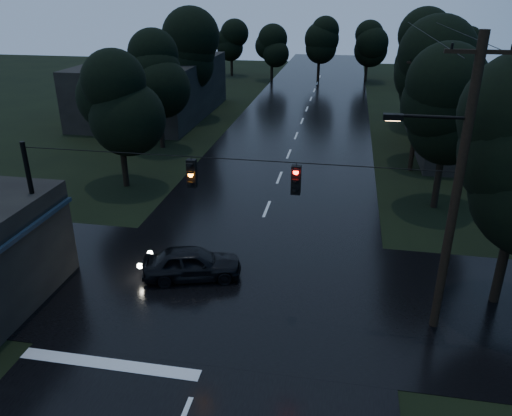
% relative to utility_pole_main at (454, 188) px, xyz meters
% --- Properties ---
extents(main_road, '(12.00, 120.00, 0.02)m').
position_rel_utility_pole_main_xyz_m(main_road, '(-7.41, 19.00, -5.26)').
color(main_road, black).
rests_on(main_road, ground).
extents(cross_street, '(60.00, 9.00, 0.02)m').
position_rel_utility_pole_main_xyz_m(cross_street, '(-7.41, 1.00, -5.26)').
color(cross_street, black).
rests_on(cross_street, ground).
extents(building_far_right, '(10.00, 14.00, 4.40)m').
position_rel_utility_pole_main_xyz_m(building_far_right, '(6.59, 23.00, -3.06)').
color(building_far_right, black).
rests_on(building_far_right, ground).
extents(building_far_left, '(10.00, 16.00, 5.00)m').
position_rel_utility_pole_main_xyz_m(building_far_left, '(-21.41, 29.00, -2.76)').
color(building_far_left, black).
rests_on(building_far_left, ground).
extents(utility_pole_main, '(3.50, 0.30, 10.00)m').
position_rel_utility_pole_main_xyz_m(utility_pole_main, '(0.00, 0.00, 0.00)').
color(utility_pole_main, black).
rests_on(utility_pole_main, ground).
extents(utility_pole_far, '(2.00, 0.30, 7.50)m').
position_rel_utility_pole_main_xyz_m(utility_pole_far, '(0.89, 17.00, -1.38)').
color(utility_pole_far, black).
rests_on(utility_pole_far, ground).
extents(anchor_pole_left, '(0.18, 0.18, 6.00)m').
position_rel_utility_pole_main_xyz_m(anchor_pole_left, '(-14.91, 0.00, -2.26)').
color(anchor_pole_left, black).
rests_on(anchor_pole_left, ground).
extents(span_signals, '(15.00, 0.37, 1.12)m').
position_rel_utility_pole_main_xyz_m(span_signals, '(-6.85, -0.01, -0.01)').
color(span_signals, black).
rests_on(span_signals, ground).
extents(tree_left_a, '(3.92, 3.92, 8.26)m').
position_rel_utility_pole_main_xyz_m(tree_left_a, '(-16.41, 11.00, -0.02)').
color(tree_left_a, black).
rests_on(tree_left_a, ground).
extents(tree_left_b, '(4.20, 4.20, 8.85)m').
position_rel_utility_pole_main_xyz_m(tree_left_b, '(-17.01, 19.00, 0.36)').
color(tree_left_b, black).
rests_on(tree_left_b, ground).
extents(tree_left_c, '(4.48, 4.48, 9.44)m').
position_rel_utility_pole_main_xyz_m(tree_left_c, '(-17.61, 29.00, 0.74)').
color(tree_left_c, black).
rests_on(tree_left_c, ground).
extents(tree_right_a, '(4.20, 4.20, 8.85)m').
position_rel_utility_pole_main_xyz_m(tree_right_a, '(1.59, 11.00, 0.36)').
color(tree_right_a, black).
rests_on(tree_right_a, ground).
extents(tree_right_b, '(4.48, 4.48, 9.44)m').
position_rel_utility_pole_main_xyz_m(tree_right_b, '(2.19, 19.00, 0.74)').
color(tree_right_b, black).
rests_on(tree_right_b, ground).
extents(tree_right_c, '(4.76, 4.76, 10.03)m').
position_rel_utility_pole_main_xyz_m(tree_right_c, '(2.79, 29.00, 1.11)').
color(tree_right_c, black).
rests_on(tree_right_c, ground).
extents(car, '(4.32, 2.65, 1.38)m').
position_rel_utility_pole_main_xyz_m(car, '(-9.33, 1.55, -4.57)').
color(car, black).
rests_on(car, ground).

